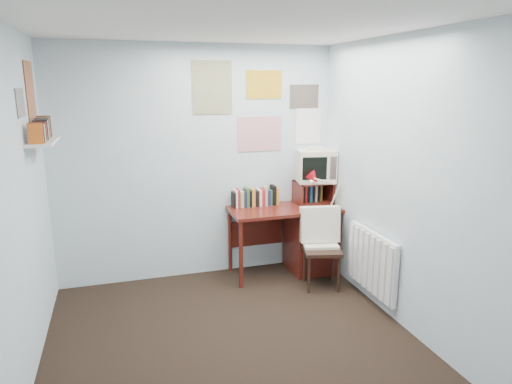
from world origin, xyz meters
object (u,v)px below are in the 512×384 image
desk (306,236)px  crt_tv (315,164)px  radiator (372,262)px  tv_riser (313,192)px  desk_chair (322,250)px  desk_lamp (337,193)px  wall_shelf (43,142)px

desk → crt_tv: crt_tv is taller
radiator → tv_riser: bearing=99.3°
desk_chair → desk_lamp: (0.29, 0.26, 0.54)m
desk → desk_chair: bearing=-92.7°
tv_riser → desk_lamp: bearing=-64.1°
desk_chair → wall_shelf: 2.83m
desk_chair → wall_shelf: wall_shelf is taller
desk → wall_shelf: (-2.57, -0.38, 1.21)m
desk_lamp → crt_tv: (-0.13, 0.33, 0.26)m
radiator → wall_shelf: (-2.86, 0.55, 1.20)m
desk_chair → desk_lamp: size_ratio=2.24×
tv_riser → wall_shelf: wall_shelf is taller
radiator → wall_shelf: 3.15m
desk_lamp → tv_riser: (-0.15, 0.31, -0.06)m
desk → desk_lamp: (0.27, -0.20, 0.54)m
desk_lamp → crt_tv: 0.44m
tv_riser → crt_tv: size_ratio=0.97×
tv_riser → wall_shelf: bearing=-169.7°
radiator → desk_chair: bearing=123.6°
desk → wall_shelf: wall_shelf is taller
desk → wall_shelf: size_ratio=1.94×
desk → crt_tv: size_ratio=2.91×
tv_riser → crt_tv: bearing=39.1°
crt_tv → radiator: (0.15, -1.06, -0.79)m
desk_lamp → crt_tv: bearing=94.4°
desk_lamp → radiator: desk_lamp is taller
desk → desk_lamp: desk_lamp is taller
tv_riser → radiator: size_ratio=0.50×
desk → tv_riser: size_ratio=3.00×
desk_chair → crt_tv: 1.01m
tv_riser → radiator: bearing=-80.7°
desk_lamp → desk: bearing=127.0°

